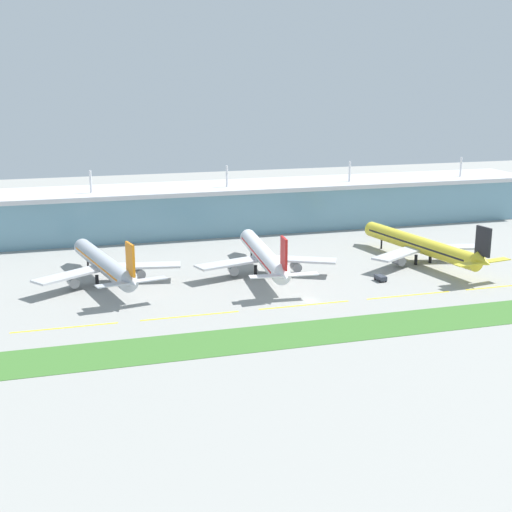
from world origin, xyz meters
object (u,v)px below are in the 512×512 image
at_px(airliner_near, 105,264).
at_px(airliner_far, 421,245).
at_px(airliner_middle, 264,256).
at_px(pushback_tug, 381,278).

xyz_separation_m(airliner_near, airliner_far, (110.92, -5.20, 0.01)).
bearing_deg(airliner_far, airliner_near, 177.31).
bearing_deg(airliner_middle, pushback_tug, -29.35).
bearing_deg(airliner_middle, airliner_near, 176.13).
relative_size(airliner_near, airliner_far, 0.89).
distance_m(airliner_near, airliner_middle, 52.64).
distance_m(airliner_far, pushback_tug, 30.45).
height_order(airliner_far, pushback_tug, airliner_far).
bearing_deg(pushback_tug, airliner_near, 165.31).
xyz_separation_m(airliner_middle, airliner_far, (58.40, -1.65, 0.00)).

